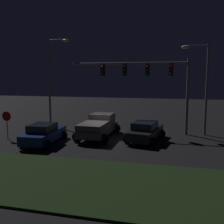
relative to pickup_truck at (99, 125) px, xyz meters
The scene contains 9 objects.
ground_plane 1.24m from the pickup_truck, 47.30° to the right, with size 80.00×80.00×0.00m, color black.
grass_median 9.09m from the pickup_truck, 86.83° to the right, with size 26.44×5.98×0.10m, color black.
pickup_truck is the anchor object (origin of this frame).
car_sedan 4.53m from the pickup_truck, 138.05° to the right, with size 2.62×4.48×1.51m.
car_sedan_far 3.91m from the pickup_truck, ahead, with size 3.00×4.65×1.51m.
traffic_signal_gantry 6.03m from the pickup_truck, 34.59° to the left, with size 10.32×0.56×6.50m.
street_lamp_left 8.35m from the pickup_truck, 146.46° to the left, with size 2.35×0.44×8.67m.
street_lamp_right 9.42m from the pickup_truck, 19.02° to the left, with size 2.28×0.44×7.63m.
stop_sign 7.28m from the pickup_truck, 159.96° to the right, with size 0.76×0.08×2.23m.
Camera 1 is at (5.42, -19.33, 4.91)m, focal length 41.05 mm.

